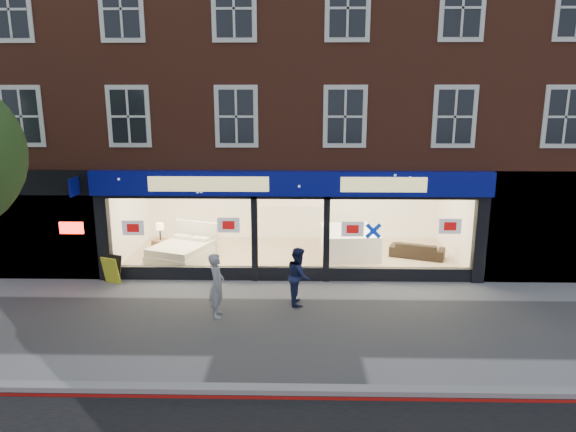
{
  "coord_description": "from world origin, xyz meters",
  "views": [
    {
      "loc": [
        0.23,
        -11.4,
        5.36
      ],
      "look_at": [
        -0.06,
        2.5,
        2.09
      ],
      "focal_mm": 32.0,
      "sensor_mm": 36.0,
      "label": 1
    }
  ],
  "objects_px": {
    "sofa": "(417,250)",
    "mattress_stack": "(349,242)",
    "display_bed": "(183,251)",
    "a_board": "(112,270)",
    "pedestrian_grey": "(217,285)",
    "pedestrian_blue": "(299,276)"
  },
  "relations": [
    {
      "from": "pedestrian_blue",
      "to": "a_board",
      "type": "bearing_deg",
      "value": 70.83
    },
    {
      "from": "mattress_stack",
      "to": "pedestrian_blue",
      "type": "height_order",
      "value": "pedestrian_blue"
    },
    {
      "from": "a_board",
      "to": "pedestrian_blue",
      "type": "distance_m",
      "value": 5.64
    },
    {
      "from": "mattress_stack",
      "to": "pedestrian_grey",
      "type": "height_order",
      "value": "pedestrian_grey"
    },
    {
      "from": "a_board",
      "to": "pedestrian_blue",
      "type": "height_order",
      "value": "pedestrian_blue"
    },
    {
      "from": "sofa",
      "to": "pedestrian_blue",
      "type": "height_order",
      "value": "pedestrian_blue"
    },
    {
      "from": "mattress_stack",
      "to": "pedestrian_blue",
      "type": "bearing_deg",
      "value": -112.84
    },
    {
      "from": "a_board",
      "to": "pedestrian_blue",
      "type": "relative_size",
      "value": 0.54
    },
    {
      "from": "display_bed",
      "to": "a_board",
      "type": "relative_size",
      "value": 2.92
    },
    {
      "from": "display_bed",
      "to": "a_board",
      "type": "height_order",
      "value": "display_bed"
    },
    {
      "from": "sofa",
      "to": "pedestrian_grey",
      "type": "bearing_deg",
      "value": 58.81
    },
    {
      "from": "display_bed",
      "to": "sofa",
      "type": "relative_size",
      "value": 1.38
    },
    {
      "from": "sofa",
      "to": "mattress_stack",
      "type": "bearing_deg",
      "value": 13.4
    },
    {
      "from": "display_bed",
      "to": "mattress_stack",
      "type": "xyz_separation_m",
      "value": [
        5.51,
        0.77,
        0.11
      ]
    },
    {
      "from": "sofa",
      "to": "a_board",
      "type": "bearing_deg",
      "value": 35.25
    },
    {
      "from": "display_bed",
      "to": "pedestrian_grey",
      "type": "xyz_separation_m",
      "value": [
        1.79,
        -4.15,
        0.39
      ]
    },
    {
      "from": "mattress_stack",
      "to": "pedestrian_grey",
      "type": "relative_size",
      "value": 1.44
    },
    {
      "from": "sofa",
      "to": "pedestrian_grey",
      "type": "relative_size",
      "value": 1.09
    },
    {
      "from": "mattress_stack",
      "to": "a_board",
      "type": "relative_size",
      "value": 2.81
    },
    {
      "from": "mattress_stack",
      "to": "a_board",
      "type": "xyz_separation_m",
      "value": [
        -7.16,
        -2.67,
        -0.11
      ]
    },
    {
      "from": "pedestrian_blue",
      "to": "display_bed",
      "type": "bearing_deg",
      "value": 44.18
    },
    {
      "from": "mattress_stack",
      "to": "sofa",
      "type": "bearing_deg",
      "value": -7.7
    }
  ]
}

